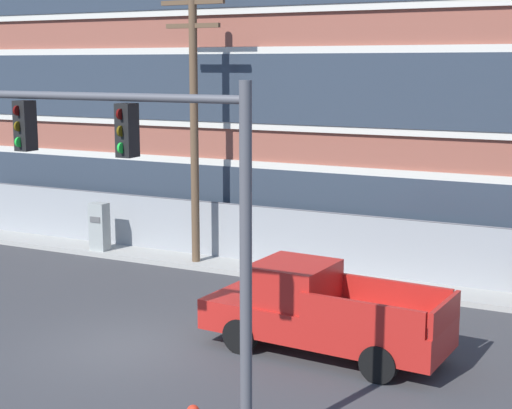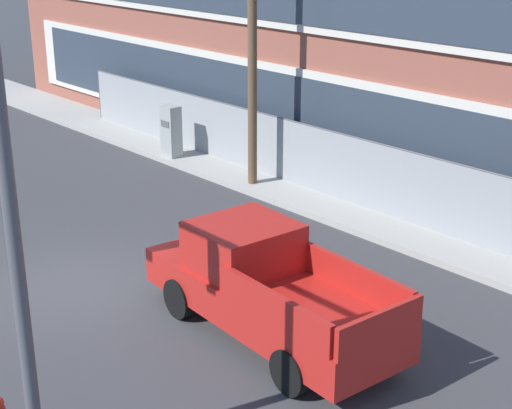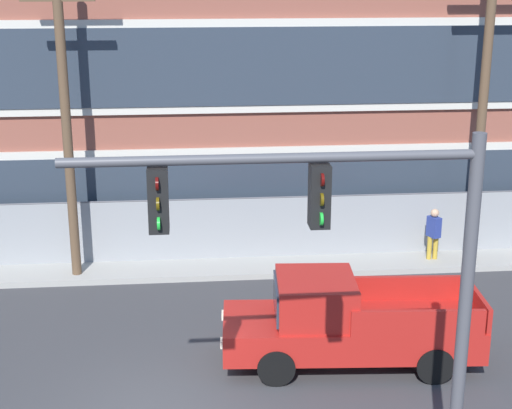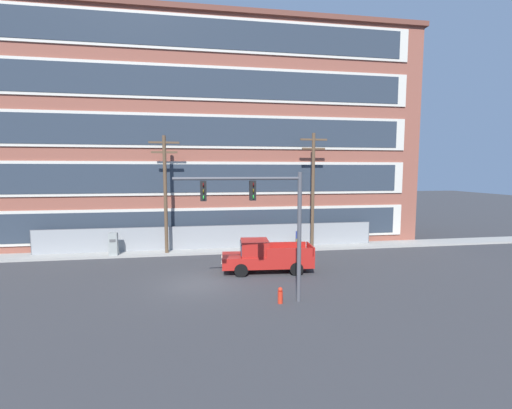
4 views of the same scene
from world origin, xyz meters
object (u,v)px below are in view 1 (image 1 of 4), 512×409
(traffic_signal_mast, at_px, (156,188))
(electrical_cabinet, at_px, (100,229))
(utility_pole_near_corner, at_px, (194,117))
(pickup_truck_red, at_px, (319,312))

(traffic_signal_mast, bearing_deg, electrical_cabinet, 131.97)
(traffic_signal_mast, relative_size, utility_pole_near_corner, 0.70)
(pickup_truck_red, relative_size, utility_pole_near_corner, 0.65)
(traffic_signal_mast, bearing_deg, pickup_truck_red, 78.99)
(pickup_truck_red, height_order, electrical_cabinet, pickup_truck_red)
(pickup_truck_red, bearing_deg, traffic_signal_mast, -101.01)
(electrical_cabinet, bearing_deg, utility_pole_near_corner, 2.08)
(pickup_truck_red, relative_size, electrical_cabinet, 3.18)
(traffic_signal_mast, bearing_deg, utility_pole_near_corner, 117.85)
(pickup_truck_red, distance_m, electrical_cabinet, 11.50)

